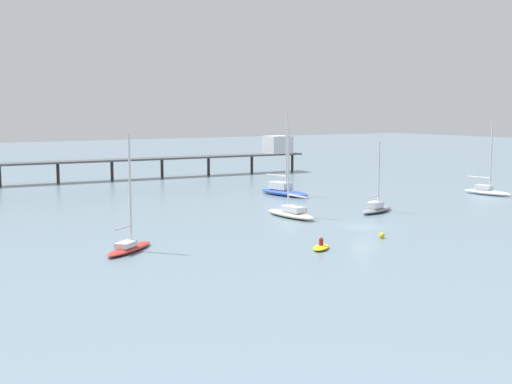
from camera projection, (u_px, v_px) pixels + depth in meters
ground_plane at (363, 227)px, 68.06m from camera, size 400.00×400.00×0.00m
pier at (201, 153)px, 120.07m from camera, size 63.68×7.74×6.73m
sailboat_red at (129, 244)px, 56.06m from camera, size 6.08×5.15×9.75m
sailboat_cream at (291, 212)px, 73.82m from camera, size 2.21×7.73×10.45m
sailboat_gray at (377, 207)px, 77.56m from camera, size 6.51×3.94×8.01m
sailboat_blue at (283, 190)px, 92.80m from camera, size 3.58×9.16×11.04m
sailboat_white at (487, 190)px, 93.53m from camera, size 2.64×7.21×9.77m
dinghy_yellow at (321, 247)px, 56.96m from camera, size 2.85×2.58×1.14m
mooring_buoy_inner at (382, 235)px, 61.96m from camera, size 0.53×0.53×0.53m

